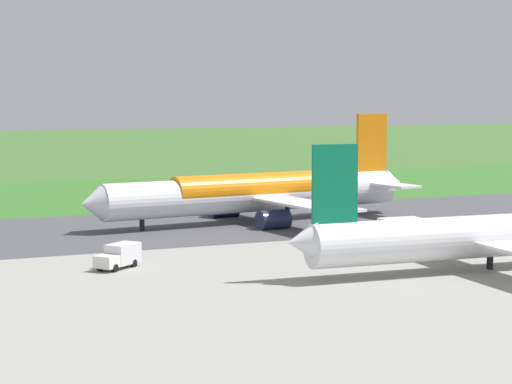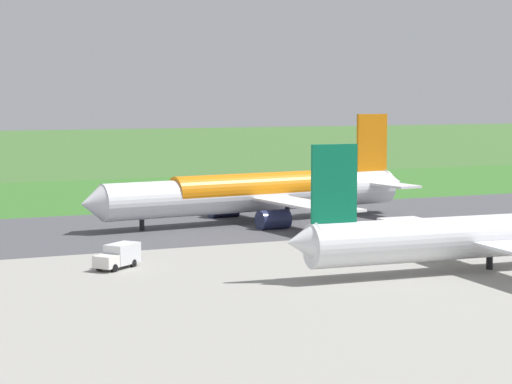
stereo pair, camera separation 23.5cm
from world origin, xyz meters
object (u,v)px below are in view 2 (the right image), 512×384
(airliner_parked_mid, at_px, (488,235))
(no_stopping_sign, at_px, (172,185))
(service_truck_fuel, at_px, (118,256))
(airliner_main, at_px, (258,193))
(traffic_cone_orange, at_px, (161,195))

(airliner_parked_mid, bearing_deg, no_stopping_sign, -86.43)
(service_truck_fuel, bearing_deg, airliner_main, -135.44)
(airliner_main, distance_m, airliner_parked_mid, 46.10)
(no_stopping_sign, distance_m, traffic_cone_orange, 4.24)
(airliner_parked_mid, height_order, service_truck_fuel, airliner_parked_mid)
(airliner_main, bearing_deg, no_stopping_sign, -91.56)
(airliner_main, relative_size, airliner_parked_mid, 1.14)
(airliner_parked_mid, xyz_separation_m, service_truck_fuel, (36.07, -16.71, -2.38))
(no_stopping_sign, height_order, traffic_cone_orange, no_stopping_sign)
(service_truck_fuel, height_order, no_stopping_sign, no_stopping_sign)
(traffic_cone_orange, bearing_deg, no_stopping_sign, -139.08)
(no_stopping_sign, relative_size, traffic_cone_orange, 5.39)
(airliner_parked_mid, distance_m, traffic_cone_orange, 86.63)
(service_truck_fuel, relative_size, no_stopping_sign, 2.01)
(airliner_parked_mid, relative_size, traffic_cone_orange, 86.17)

